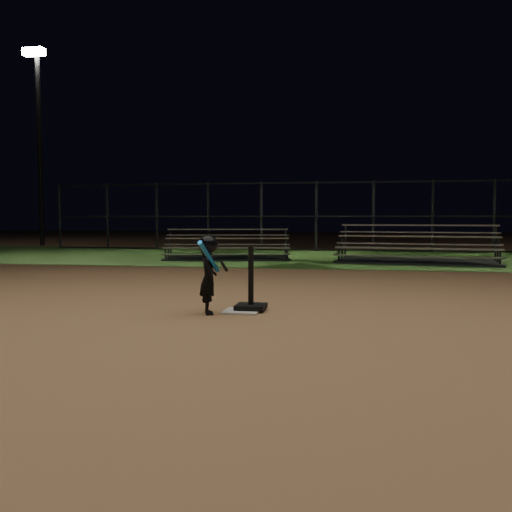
% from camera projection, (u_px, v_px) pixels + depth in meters
% --- Properties ---
extents(ground, '(80.00, 80.00, 0.00)m').
position_uv_depth(ground, '(242.00, 312.00, 7.04)').
color(ground, '#A4754A').
rests_on(ground, ground).
extents(grass_strip, '(60.00, 8.00, 0.01)m').
position_uv_depth(grass_strip, '(309.00, 257.00, 16.85)').
color(grass_strip, '#284F19').
rests_on(grass_strip, ground).
extents(home_plate, '(0.45, 0.45, 0.02)m').
position_uv_depth(home_plate, '(242.00, 311.00, 7.04)').
color(home_plate, beige).
rests_on(home_plate, ground).
extents(batting_tee, '(0.38, 0.38, 0.81)m').
position_uv_depth(batting_tee, '(251.00, 297.00, 7.13)').
color(batting_tee, black).
rests_on(batting_tee, home_plate).
extents(child_batter, '(0.40, 0.63, 0.99)m').
position_uv_depth(child_batter, '(208.00, 272.00, 6.86)').
color(child_batter, black).
rests_on(child_batter, ground).
extents(bleacher_left, '(3.83, 2.37, 0.87)m').
position_uv_depth(bleacher_left, '(227.00, 253.00, 15.95)').
color(bleacher_left, '#BBBBC0').
rests_on(bleacher_left, ground).
extents(bleacher_right, '(4.38, 2.54, 1.02)m').
position_uv_depth(bleacher_right, '(417.00, 255.00, 14.66)').
color(bleacher_right, silver).
rests_on(bleacher_right, ground).
extents(backstop_fence, '(20.08, 0.08, 2.50)m').
position_uv_depth(backstop_fence, '(316.00, 216.00, 19.71)').
color(backstop_fence, '#38383D').
rests_on(backstop_fence, ground).
extents(light_pole_left, '(0.90, 0.53, 8.30)m').
position_uv_depth(light_pole_left, '(38.00, 130.00, 23.51)').
color(light_pole_left, '#2D2D30').
rests_on(light_pole_left, ground).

